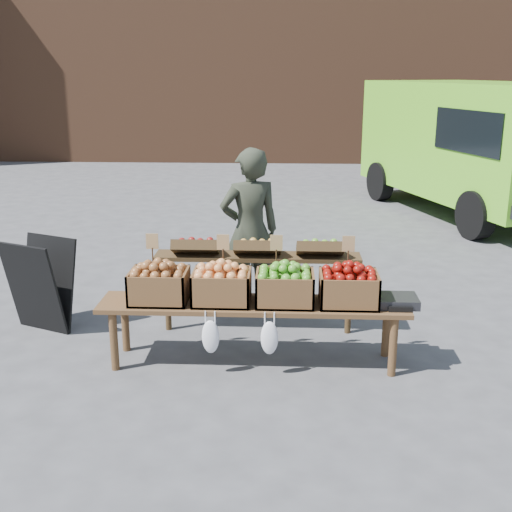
# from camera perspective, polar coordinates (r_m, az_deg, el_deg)

# --- Properties ---
(ground) EXTENTS (80.00, 80.00, 0.00)m
(ground) POSITION_cam_1_polar(r_m,az_deg,el_deg) (5.67, 9.95, -10.53)
(ground) COLOR #4A4A4D
(delivery_van) EXTENTS (3.91, 5.68, 2.32)m
(delivery_van) POSITION_cam_1_polar(r_m,az_deg,el_deg) (12.21, 18.98, 8.93)
(delivery_van) COLOR #64C625
(delivery_van) RESTS_ON ground
(vendor) EXTENTS (0.75, 0.61, 1.77)m
(vendor) POSITION_cam_1_polar(r_m,az_deg,el_deg) (6.79, -0.56, 2.23)
(vendor) COLOR #2A2F23
(vendor) RESTS_ON ground
(chalkboard_sign) EXTENTS (0.71, 0.56, 0.95)m
(chalkboard_sign) POSITION_cam_1_polar(r_m,az_deg,el_deg) (6.73, -18.57, -2.43)
(chalkboard_sign) COLOR black
(chalkboard_sign) RESTS_ON ground
(back_table) EXTENTS (2.10, 0.44, 1.04)m
(back_table) POSITION_cam_1_polar(r_m,az_deg,el_deg) (6.31, 0.14, -2.32)
(back_table) COLOR #3B2A16
(back_table) RESTS_ON ground
(display_bench) EXTENTS (2.70, 0.56, 0.57)m
(display_bench) POSITION_cam_1_polar(r_m,az_deg,el_deg) (5.72, -0.24, -6.84)
(display_bench) COLOR #52361E
(display_bench) RESTS_ON ground
(crate_golden_apples) EXTENTS (0.50, 0.40, 0.28)m
(crate_golden_apples) POSITION_cam_1_polar(r_m,az_deg,el_deg) (5.67, -8.61, -2.66)
(crate_golden_apples) COLOR #A36933
(crate_golden_apples) RESTS_ON display_bench
(crate_russet_pears) EXTENTS (0.50, 0.40, 0.28)m
(crate_russet_pears) POSITION_cam_1_polar(r_m,az_deg,el_deg) (5.59, -3.07, -2.77)
(crate_russet_pears) COLOR gold
(crate_russet_pears) RESTS_ON display_bench
(crate_red_apples) EXTENTS (0.50, 0.40, 0.28)m
(crate_red_apples) POSITION_cam_1_polar(r_m,az_deg,el_deg) (5.56, 2.59, -2.86)
(crate_red_apples) COLOR #4A8C2E
(crate_red_apples) RESTS_ON display_bench
(crate_green_apples) EXTENTS (0.50, 0.40, 0.28)m
(crate_green_apples) POSITION_cam_1_polar(r_m,az_deg,el_deg) (5.59, 8.24, -2.92)
(crate_green_apples) COLOR maroon
(crate_green_apples) RESTS_ON display_bench
(weighing_scale) EXTENTS (0.34, 0.30, 0.08)m
(weighing_scale) POSITION_cam_1_polar(r_m,az_deg,el_deg) (5.68, 12.48, -3.90)
(weighing_scale) COLOR black
(weighing_scale) RESTS_ON display_bench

